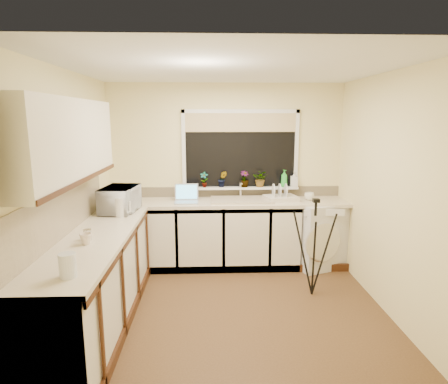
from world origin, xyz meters
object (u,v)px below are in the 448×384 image
Objects in this scene: microwave at (120,199)px; cup_back at (309,196)px; glass_jug at (68,265)px; cup_left at (86,239)px; steel_jar at (88,235)px; plant_d at (261,179)px; dish_rack at (281,198)px; soap_bottle_green at (284,178)px; kettle at (122,207)px; tripod at (314,248)px; washing_machine at (316,234)px; plant_b at (222,179)px; soap_bottle_clear at (294,179)px; plant_a at (204,180)px; laptop at (186,197)px; plant_c at (244,179)px.

microwave is 2.46m from cup_back.
cup_left is (-0.10, 0.70, -0.04)m from glass_jug.
plant_d is at bearing 44.73° from steel_jar.
dish_rack is 1.83× the size of plant_d.
microwave is at bearing -167.14° from cup_back.
plant_d is 0.32m from soap_bottle_green.
glass_jug is at bearing -81.54° from steel_jar.
kettle is 2.21m from tripod.
dish_rack is at bearing 40.00° from cup_left.
glass_jug is at bearing -133.86° from cup_back.
washing_machine is 1.48m from plant_b.
tripod is 5.08× the size of plant_b.
plant_b reaches higher than microwave.
soap_bottle_clear is at bearing 30.23° from dish_rack.
plant_a is at bearing 62.10° from cup_left.
laptop is 1.52× the size of kettle.
kettle is 1.67m from glass_jug.
cup_back is (0.86, -0.19, -0.21)m from plant_c.
soap_bottle_green is at bearing -0.28° from plant_c.
kettle is at bearing 159.50° from tripod.
laptop is at bearing -133.82° from plant_a.
plant_b reaches higher than cup_left.
plant_d is at bearing 96.50° from tripod.
glass_jug is 0.76× the size of plant_d.
soap_bottle_clear is at bearing 40.32° from cup_left.
soap_bottle_clear is (0.00, 1.12, 0.60)m from tripod.
plant_b is at bearing 178.55° from plant_d.
cup_back is at bearing -10.15° from plant_b.
tripod is 1.03m from cup_back.
tripod is at bearing 16.37° from steel_jar.
plant_d is (-0.74, 0.24, 0.72)m from washing_machine.
microwave reaches higher than cup_back.
tripod is 4.76× the size of soap_bottle_green.
soap_bottle_clear is at bearing 131.66° from cup_back.
microwave reaches higher than kettle.
microwave is at bearing -157.14° from plant_d.
plant_a is (0.91, 2.61, 0.17)m from glass_jug.
laptop is at bearing 73.95° from glass_jug.
soap_bottle_clear is 2.01× the size of cup_left.
plant_b is 2.31m from cup_left.
glass_jug reaches higher than cup_back.
washing_machine is 2.14× the size of dish_rack.
plant_b is (1.23, 0.75, 0.11)m from microwave.
kettle reaches higher than dish_rack.
plant_c reaches higher than dish_rack.
tripod is 4.96× the size of plant_d.
tripod is at bearing -90.11° from dish_rack.
soap_bottle_green is at bearing 56.43° from dish_rack.
kettle is 0.95× the size of plant_c.
plant_a reaches higher than cup_back.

